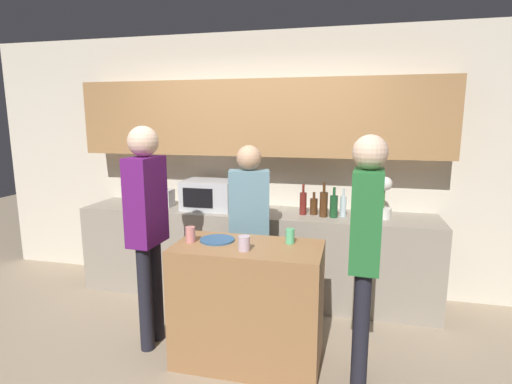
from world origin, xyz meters
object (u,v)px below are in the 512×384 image
object	(u,v)px
cup_0	(244,243)
cup_2	(190,234)
toaster	(161,198)
bottle_4	(343,206)
cup_1	(290,236)
person_right	(249,221)
potted_plant	(384,198)
bottle_2	(324,204)
microwave	(209,195)
plate_on_island	(217,240)
bottle_0	(303,203)
person_left	(147,218)
person_center	(366,240)
bottle_3	(334,206)
bottle_1	(314,206)

from	to	relation	value
cup_0	cup_2	xyz separation A→B (m)	(-0.44, 0.09, 0.01)
toaster	bottle_4	distance (m)	1.91
cup_1	person_right	xyz separation A→B (m)	(-0.42, 0.42, -0.02)
cup_1	cup_2	bearing A→B (deg)	-168.92
potted_plant	bottle_2	world-z (taller)	potted_plant
toaster	cup_1	world-z (taller)	toaster
cup_1	cup_2	world-z (taller)	cup_2
microwave	potted_plant	distance (m)	1.73
plate_on_island	cup_2	world-z (taller)	cup_2
bottle_0	bottle_2	distance (m)	0.21
person_left	microwave	bearing A→B (deg)	177.07
microwave	person_center	bearing A→B (deg)	-37.70
plate_on_island	person_center	world-z (taller)	person_center
bottle_3	cup_0	bearing A→B (deg)	-115.24
microwave	cup_1	bearing A→B (deg)	-45.38
bottle_0	person_left	world-z (taller)	person_left
bottle_4	person_right	world-z (taller)	person_right
toaster	person_center	bearing A→B (deg)	-29.68
bottle_1	bottle_2	xyz separation A→B (m)	(0.10, -0.07, 0.04)
bottle_3	microwave	bearing A→B (deg)	176.75
person_right	microwave	bearing A→B (deg)	-59.37
cup_0	person_center	world-z (taller)	person_center
plate_on_island	cup_2	bearing A→B (deg)	-157.81
microwave	cup_1	size ratio (longest dim) A/B	4.71
person_left	bottle_0	bearing A→B (deg)	137.38
bottle_4	microwave	bearing A→B (deg)	179.25
toaster	bottle_1	size ratio (longest dim) A/B	1.18
bottle_0	microwave	bearing A→B (deg)	178.53
potted_plant	cup_0	xyz separation A→B (m)	(-1.01, -1.25, -0.13)
bottle_0	cup_2	distance (m)	1.33
microwave	person_left	world-z (taller)	person_left
person_right	bottle_0	bearing A→B (deg)	-138.00
bottle_0	bottle_1	bearing A→B (deg)	15.43
bottle_3	person_center	bearing A→B (deg)	-76.86
cup_0	person_center	size ratio (longest dim) A/B	0.06
potted_plant	bottle_2	distance (m)	0.56
bottle_2	plate_on_island	xyz separation A→B (m)	(-0.72, -1.02, -0.10)
toaster	microwave	bearing A→B (deg)	-0.16
microwave	bottle_2	distance (m)	1.18
bottle_1	person_center	bearing A→B (deg)	-69.08
person_center	person_right	distance (m)	1.12
cup_1	person_left	xyz separation A→B (m)	(-1.11, -0.09, 0.10)
cup_2	cup_1	bearing A→B (deg)	11.08
microwave	cup_2	distance (m)	1.19
plate_on_island	cup_0	size ratio (longest dim) A/B	2.51
plate_on_island	cup_2	distance (m)	0.20
cup_1	person_right	world-z (taller)	person_right
bottle_2	person_left	size ratio (longest dim) A/B	0.19
bottle_2	cup_0	xyz separation A→B (m)	(-0.46, -1.18, -0.06)
plate_on_island	potted_plant	bearing A→B (deg)	40.51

